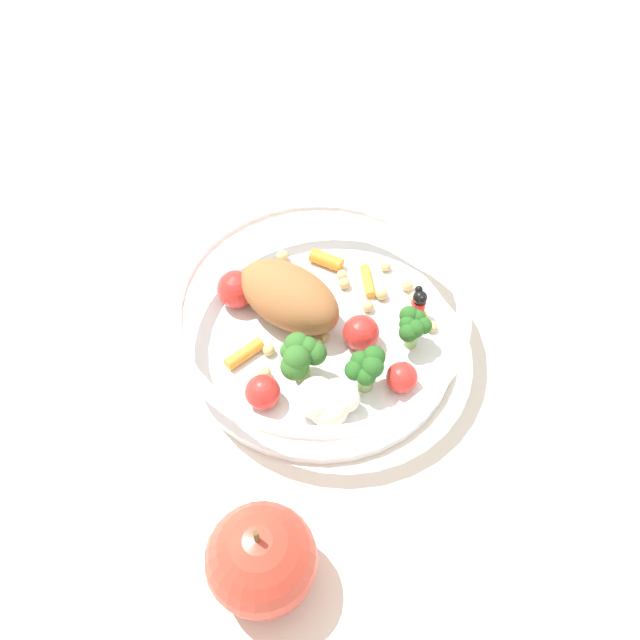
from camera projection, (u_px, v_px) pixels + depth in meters
ground_plane at (326, 354)px, 0.59m from camera, size 2.40×2.40×0.00m
food_container at (317, 324)px, 0.57m from camera, size 0.25×0.25×0.06m
loose_apple at (261, 559)px, 0.45m from camera, size 0.07×0.07×0.09m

